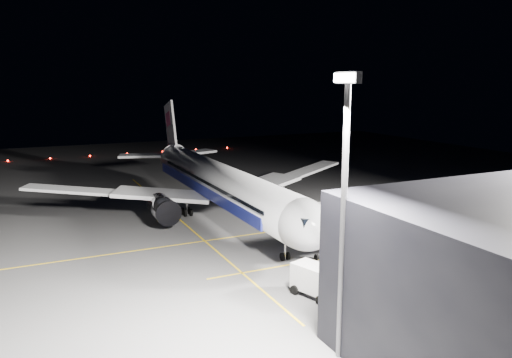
{
  "coord_description": "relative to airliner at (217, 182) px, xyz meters",
  "views": [
    {
      "loc": [
        68.05,
        -25.93,
        20.06
      ],
      "look_at": [
        3.16,
        4.47,
        6.0
      ],
      "focal_mm": 35.0,
      "sensor_mm": 36.0,
      "label": 1
    }
  ],
  "objects": [
    {
      "name": "safety_cone_a",
      "position": [
        -3.91,
        4.0,
        -4.87
      ],
      "size": [
        0.39,
        0.39,
        0.58
      ],
      "primitive_type": "cone",
      "color": "#FF610A",
      "rests_on": "ground"
    },
    {
      "name": "service_truck",
      "position": [
        31.83,
        -1.82,
        -3.56
      ],
      "size": [
        6.28,
        4.07,
        3.0
      ],
      "rotation": [
        0.0,
        0.0,
        0.32
      ],
      "color": "silver",
      "rests_on": "ground"
    },
    {
      "name": "ground",
      "position": [
        1.08,
        0.0,
        -5.16
      ],
      "size": [
        200.0,
        200.0,
        0.0
      ],
      "primitive_type": "plane",
      "color": "#4C4C4F",
      "rests_on": "ground"
    },
    {
      "name": "guide_line_side",
      "position": [
        23.08,
        10.0,
        -5.16
      ],
      "size": [
        0.25,
        40.0,
        0.01
      ],
      "primitive_type": "cube",
      "color": "gold",
      "rests_on": "ground"
    },
    {
      "name": "taxiway_lights",
      "position": [
        -70.92,
        0.0,
        -4.94
      ],
      "size": [
        0.44,
        60.44,
        0.44
      ],
      "color": "#FF140A",
      "rests_on": "ground"
    },
    {
      "name": "jet_bridge",
      "position": [
        23.08,
        18.06,
        -0.58
      ],
      "size": [
        3.6,
        34.4,
        6.3
      ],
      "color": "#B2B2B7",
      "rests_on": "ground"
    },
    {
      "name": "safety_cone_b",
      "position": [
        5.92,
        12.01,
        -4.84
      ],
      "size": [
        0.44,
        0.44,
        0.66
      ],
      "primitive_type": "cone",
      "color": "#FF610A",
      "rests_on": "ground"
    },
    {
      "name": "guide_line_cross",
      "position": [
        1.08,
        -6.0,
        -5.16
      ],
      "size": [
        70.0,
        0.25,
        0.01
      ],
      "primitive_type": "cube",
      "color": "gold",
      "rests_on": "ground"
    },
    {
      "name": "floodlight_mast_south",
      "position": [
        41.08,
        -6.01,
        7.21
      ],
      "size": [
        2.4,
        0.67,
        20.7
      ],
      "color": "#59595E",
      "rests_on": "ground"
    },
    {
      "name": "safety_cone_c",
      "position": [
        6.83,
        6.75,
        -4.83
      ],
      "size": [
        0.45,
        0.45,
        0.67
      ],
      "primitive_type": "cone",
      "color": "#FF610A",
      "rests_on": "ground"
    },
    {
      "name": "airliner",
      "position": [
        0.0,
        0.0,
        0.0
      ],
      "size": [
        61.48,
        54.22,
        16.64
      ],
      "color": "silver",
      "rests_on": "ground"
    },
    {
      "name": "baggage_tug",
      "position": [
        -4.38,
        10.05,
        -4.47
      ],
      "size": [
        2.13,
        1.74,
        1.5
      ],
      "rotation": [
        0.0,
        0.0,
        0.05
      ],
      "color": "black",
      "rests_on": "ground"
    },
    {
      "name": "guide_line_main",
      "position": [
        11.08,
        0.0,
        -5.16
      ],
      "size": [
        0.25,
        80.0,
        0.01
      ],
      "primitive_type": "cube",
      "color": "gold",
      "rests_on": "ground"
    }
  ]
}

